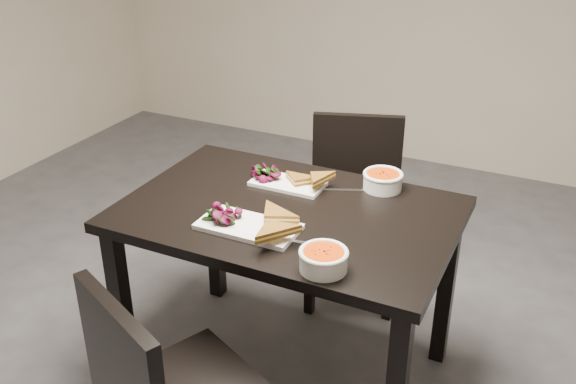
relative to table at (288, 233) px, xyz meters
The scene contains 12 objects.
table is the anchor object (origin of this frame).
chair_far 0.72m from the table, 88.96° to the left, with size 0.53×0.53×0.85m.
plate_near 0.22m from the table, 107.87° to the right, with size 0.35×0.17×0.02m, color white.
sandwich_near 0.23m from the table, 88.53° to the right, with size 0.17×0.13×0.06m, color olive, non-canonical shape.
salad_near 0.28m from the table, 130.52° to the right, with size 0.11×0.10×0.05m, color black, non-canonical shape.
soup_bowl_near 0.43m from the table, 49.07° to the right, with size 0.15×0.15×0.07m.
cutlery_near 0.25m from the table, 58.95° to the right, with size 0.18×0.02×0.00m, color silver.
plate_far 0.23m from the table, 115.92° to the left, with size 0.28×0.14×0.01m, color white.
sandwich_far 0.21m from the table, 97.62° to the left, with size 0.14×0.11×0.05m, color olive, non-canonical shape.
salad_far 0.29m from the table, 136.27° to the left, with size 0.09×0.08×0.04m, color black, non-canonical shape.
soup_bowl_far 0.42m from the table, 50.50° to the left, with size 0.15×0.15×0.07m.
cutlery_far 0.27m from the table, 63.36° to the left, with size 0.18×0.02×0.00m, color silver.
Camera 1 is at (0.91, -1.73, 1.85)m, focal length 40.29 mm.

